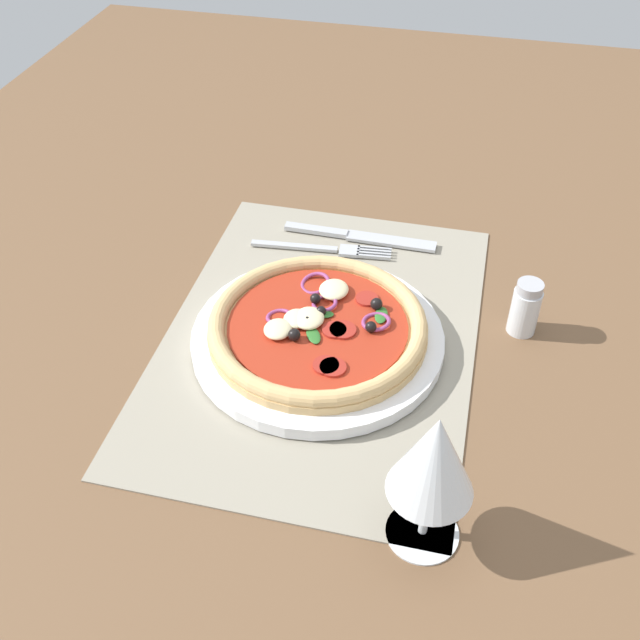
% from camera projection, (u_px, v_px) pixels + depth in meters
% --- Properties ---
extents(ground_plane, '(1.90, 1.40, 0.02)m').
position_uv_depth(ground_plane, '(321.00, 344.00, 0.85)').
color(ground_plane, brown).
extents(placemat, '(0.49, 0.34, 0.00)m').
position_uv_depth(placemat, '(321.00, 335.00, 0.84)').
color(placemat, gray).
rests_on(placemat, ground_plane).
extents(plate, '(0.28, 0.28, 0.01)m').
position_uv_depth(plate, '(317.00, 338.00, 0.82)').
color(plate, white).
rests_on(plate, placemat).
extents(pizza, '(0.24, 0.24, 0.03)m').
position_uv_depth(pizza, '(317.00, 326.00, 0.81)').
color(pizza, tan).
rests_on(pizza, plate).
extents(fork, '(0.03, 0.18, 0.00)m').
position_uv_depth(fork, '(329.00, 249.00, 0.95)').
color(fork, '#B2B5BA').
rests_on(fork, placemat).
extents(knife, '(0.02, 0.20, 0.01)m').
position_uv_depth(knife, '(361.00, 237.00, 0.97)').
color(knife, '#B2B5BA').
rests_on(knife, placemat).
extents(wine_glass, '(0.07, 0.07, 0.15)m').
position_uv_depth(wine_glass, '(434.00, 461.00, 0.58)').
color(wine_glass, silver).
rests_on(wine_glass, ground_plane).
extents(pepper_shaker, '(0.03, 0.03, 0.07)m').
position_uv_depth(pepper_shaker, '(525.00, 308.00, 0.83)').
color(pepper_shaker, silver).
rests_on(pepper_shaker, ground_plane).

